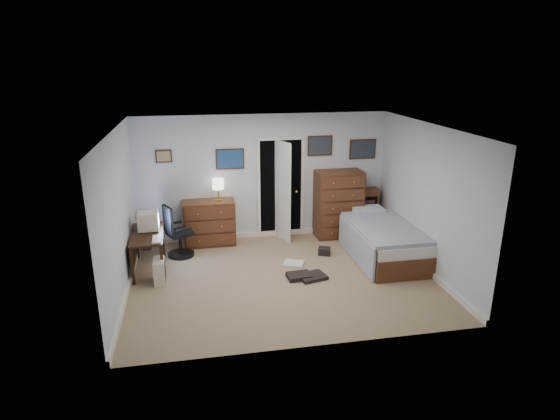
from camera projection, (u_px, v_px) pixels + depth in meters
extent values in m
cube|color=gray|center=(282.00, 278.00, 7.85)|extent=(5.00, 4.00, 0.02)
cube|color=black|center=(147.00, 234.00, 7.96)|extent=(0.58, 1.18, 0.04)
cube|color=black|center=(132.00, 267.00, 7.51)|extent=(0.05, 0.05, 0.64)
cube|color=black|center=(162.00, 264.00, 7.61)|extent=(0.05, 0.05, 0.64)
cube|color=black|center=(137.00, 242.00, 8.53)|extent=(0.05, 0.05, 0.64)
cube|color=black|center=(163.00, 240.00, 8.62)|extent=(0.05, 0.05, 0.64)
cube|color=black|center=(133.00, 251.00, 8.00)|extent=(0.07, 1.08, 0.45)
cube|color=beige|center=(148.00, 221.00, 8.05)|extent=(0.35, 0.33, 0.30)
cube|color=#8CB2F2|center=(158.00, 220.00, 8.09)|extent=(0.02, 0.25, 0.20)
cube|color=beige|center=(149.00, 230.00, 8.10)|extent=(0.23, 0.23, 0.02)
cube|color=beige|center=(156.00, 239.00, 7.66)|extent=(0.15, 0.36, 0.02)
cube|color=beige|center=(159.00, 271.00, 7.62)|extent=(0.19, 0.38, 0.40)
cube|color=black|center=(165.00, 271.00, 7.64)|extent=(0.02, 0.27, 0.31)
cylinder|color=black|center=(181.00, 254.00, 8.72)|extent=(0.64, 0.64, 0.06)
cylinder|color=black|center=(181.00, 244.00, 8.66)|extent=(0.07, 0.07, 0.37)
cube|color=black|center=(180.00, 233.00, 8.59)|extent=(0.54, 0.54, 0.07)
cube|color=black|center=(168.00, 220.00, 8.39)|extent=(0.20, 0.36, 0.51)
cube|color=black|center=(184.00, 230.00, 8.38)|extent=(0.27, 0.16, 0.04)
cube|color=black|center=(174.00, 223.00, 8.72)|extent=(0.27, 0.16, 0.04)
cube|color=maroon|center=(146.00, 231.00, 8.91)|extent=(0.15, 0.15, 0.76)
cube|color=brown|center=(209.00, 222.00, 9.17)|extent=(0.99, 0.50, 0.88)
cylinder|color=gold|center=(219.00, 200.00, 9.07)|extent=(0.13, 0.13, 0.02)
cylinder|color=gold|center=(218.00, 193.00, 9.03)|extent=(0.03, 0.03, 0.26)
cylinder|color=beige|center=(218.00, 184.00, 8.97)|extent=(0.22, 0.22, 0.20)
cube|color=black|center=(278.00, 185.00, 9.75)|extent=(0.90, 0.60, 2.00)
cube|color=white|center=(259.00, 190.00, 9.36)|extent=(0.06, 0.05, 2.00)
cube|color=white|center=(302.00, 188.00, 9.52)|extent=(0.06, 0.05, 2.00)
cube|color=white|center=(281.00, 138.00, 9.12)|extent=(0.96, 0.05, 0.06)
cube|color=white|center=(280.00, 190.00, 9.33)|extent=(0.31, 0.77, 2.00)
sphere|color=gold|center=(296.00, 192.00, 9.24)|extent=(0.06, 0.06, 0.06)
cube|color=brown|center=(338.00, 204.00, 9.53)|extent=(0.95, 0.58, 1.37)
cube|color=brown|center=(352.00, 211.00, 9.78)|extent=(1.07, 0.33, 0.95)
cube|color=black|center=(354.00, 204.00, 9.65)|extent=(0.97, 0.17, 0.32)
cube|color=maroon|center=(354.00, 206.00, 9.66)|extent=(0.85, 0.18, 0.23)
cube|color=brown|center=(382.00, 247.00, 8.65)|extent=(1.07, 2.13, 0.37)
cube|color=white|center=(383.00, 233.00, 8.56)|extent=(1.03, 2.09, 0.19)
cube|color=#4C608D|center=(386.00, 228.00, 8.43)|extent=(1.13, 1.81, 0.11)
cube|color=#4C608D|center=(356.00, 245.00, 8.42)|extent=(0.05, 1.81, 0.58)
cube|color=#7AAFC3|center=(368.00, 211.00, 9.26)|extent=(0.59, 0.41, 0.14)
cube|color=#331E11|center=(164.00, 156.00, 8.82)|extent=(0.30, 0.03, 0.24)
cube|color=#A0A157|center=(164.00, 156.00, 8.81)|extent=(0.25, 0.01, 0.19)
cube|color=#331E11|center=(230.00, 159.00, 9.07)|extent=(0.55, 0.03, 0.40)
cube|color=navy|center=(230.00, 159.00, 9.06)|extent=(0.50, 0.01, 0.35)
cube|color=#331E11|center=(320.00, 146.00, 9.33)|extent=(0.50, 0.03, 0.40)
cube|color=black|center=(320.00, 146.00, 9.31)|extent=(0.45, 0.01, 0.35)
cube|color=#331E11|center=(363.00, 149.00, 9.52)|extent=(0.55, 0.03, 0.40)
cube|color=black|center=(363.00, 149.00, 9.50)|extent=(0.50, 0.01, 0.35)
cube|color=black|center=(324.00, 251.00, 8.75)|extent=(0.27, 0.24, 0.14)
cube|color=silver|center=(294.00, 264.00, 8.32)|extent=(0.43, 0.41, 0.05)
cube|color=black|center=(312.00, 277.00, 7.82)|extent=(0.52, 0.44, 0.06)
cube|color=black|center=(299.00, 276.00, 7.81)|extent=(0.42, 0.33, 0.08)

